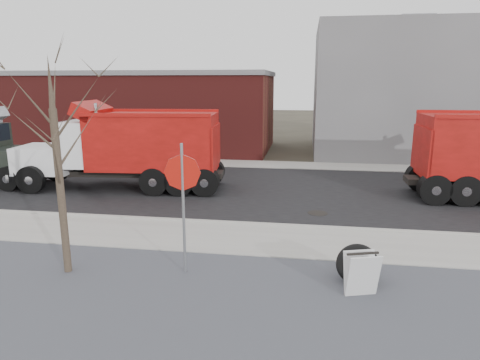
% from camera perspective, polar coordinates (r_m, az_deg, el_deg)
% --- Properties ---
extents(ground, '(120.00, 120.00, 0.00)m').
position_cam_1_polar(ground, '(12.74, -3.12, -8.17)').
color(ground, '#383328').
rests_on(ground, ground).
extents(gravel_verge, '(60.00, 5.00, 0.03)m').
position_cam_1_polar(gravel_verge, '(9.65, -7.55, -15.48)').
color(gravel_verge, slate).
rests_on(gravel_verge, ground).
extents(sidewalk, '(60.00, 2.50, 0.06)m').
position_cam_1_polar(sidewalk, '(12.96, -2.89, -7.65)').
color(sidewalk, '#9E9B93').
rests_on(sidewalk, ground).
extents(curb, '(60.00, 0.15, 0.11)m').
position_cam_1_polar(curb, '(14.15, -1.83, -5.73)').
color(curb, '#9E9B93').
rests_on(curb, ground).
extents(road, '(60.00, 9.40, 0.02)m').
position_cam_1_polar(road, '(18.66, 0.86, -1.23)').
color(road, black).
rests_on(road, ground).
extents(far_sidewalk, '(60.00, 2.00, 0.06)m').
position_cam_1_polar(far_sidewalk, '(24.18, 2.73, 2.10)').
color(far_sidewalk, '#9E9B93').
rests_on(far_sidewalk, ground).
extents(building_grey, '(12.00, 10.00, 8.00)m').
position_cam_1_polar(building_grey, '(30.33, 21.61, 10.99)').
color(building_grey, gray).
rests_on(building_grey, ground).
extents(building_brick, '(20.20, 8.20, 5.30)m').
position_cam_1_polar(building_brick, '(31.28, -14.94, 9.02)').
color(building_brick, maroon).
rests_on(building_brick, ground).
extents(bare_tree, '(3.20, 3.20, 5.20)m').
position_cam_1_polar(bare_tree, '(10.74, -23.38, 4.98)').
color(bare_tree, '#382D23').
rests_on(bare_tree, ground).
extents(fire_hydrant, '(0.41, 0.40, 0.74)m').
position_cam_1_polar(fire_hydrant, '(10.73, 15.74, -10.92)').
color(fire_hydrant, '#256132').
rests_on(fire_hydrant, ground).
extents(truck_tire, '(1.16, 1.05, 0.93)m').
position_cam_1_polar(truck_tire, '(10.53, 15.39, -10.76)').
color(truck_tire, black).
rests_on(truck_tire, ground).
extents(stop_sign, '(0.87, 0.11, 3.22)m').
position_cam_1_polar(stop_sign, '(10.13, -7.64, -1.04)').
color(stop_sign, gray).
rests_on(stop_sign, ground).
extents(sandwich_board, '(0.81, 0.64, 0.99)m').
position_cam_1_polar(sandwich_board, '(9.85, 15.89, -11.95)').
color(sandwich_board, silver).
rests_on(sandwich_board, ground).
extents(dump_truck_red_b, '(8.98, 3.26, 3.74)m').
position_cam_1_polar(dump_truck_red_b, '(19.04, -14.74, 4.44)').
color(dump_truck_red_b, black).
rests_on(dump_truck_red_b, ground).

